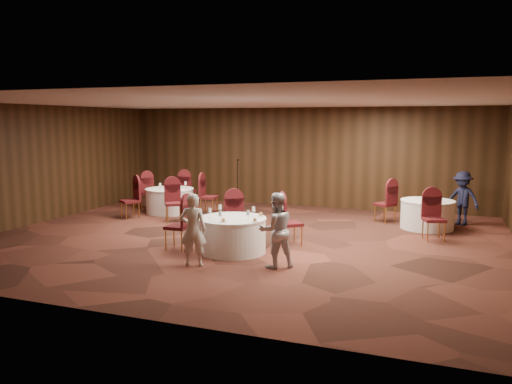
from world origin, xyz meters
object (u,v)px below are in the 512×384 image
(table_right, at_px, (427,214))
(mic_stand, at_px, (238,193))
(man_c, at_px, (462,198))
(table_left, at_px, (170,200))
(woman_b, at_px, (276,230))
(table_main, at_px, (232,235))
(woman_a, at_px, (193,230))

(table_right, bearing_deg, mic_stand, 166.01)
(table_right, height_order, man_c, man_c)
(table_left, relative_size, table_right, 1.07)
(table_left, distance_m, woman_b, 6.49)
(table_main, bearing_deg, table_left, 134.67)
(woman_b, bearing_deg, mic_stand, -99.16)
(table_right, bearing_deg, woman_a, -129.00)
(woman_a, relative_size, man_c, 0.97)
(table_main, relative_size, table_left, 0.99)
(table_main, xyz_separation_m, mic_stand, (-2.08, 5.38, 0.07))
(mic_stand, bearing_deg, table_right, -13.99)
(table_left, height_order, woman_a, woman_a)
(woman_a, bearing_deg, table_main, -119.20)
(table_right, relative_size, man_c, 0.94)
(table_right, relative_size, mic_stand, 0.88)
(table_main, relative_size, mic_stand, 0.93)
(woman_a, xyz_separation_m, woman_b, (1.51, 0.44, 0.01))
(table_left, bearing_deg, man_c, 7.37)
(woman_b, relative_size, man_c, 0.99)
(table_left, height_order, mic_stand, mic_stand)
(mic_stand, bearing_deg, woman_a, -74.90)
(table_right, distance_m, woman_b, 5.35)
(table_right, relative_size, woman_a, 0.96)
(mic_stand, xyz_separation_m, woman_a, (1.77, -6.56, 0.26))
(table_main, distance_m, table_right, 5.46)
(table_main, relative_size, table_right, 1.06)
(table_left, relative_size, mic_stand, 0.94)
(mic_stand, xyz_separation_m, man_c, (6.75, -0.68, 0.28))
(table_main, distance_m, table_left, 5.10)
(table_right, height_order, woman_b, woman_b)
(table_main, bearing_deg, woman_b, -31.71)
(table_left, distance_m, table_right, 7.41)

